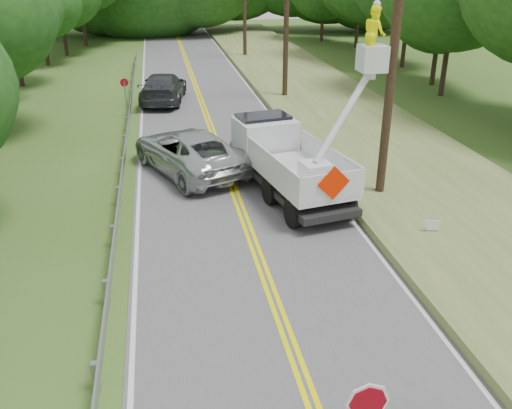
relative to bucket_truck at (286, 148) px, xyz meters
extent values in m
plane|color=#3A5017|center=(-1.96, -10.67, -1.50)|extent=(140.00, 140.00, 0.00)
cube|color=#555457|center=(-1.96, 3.33, -1.49)|extent=(7.20, 96.00, 0.02)
cube|color=#FFF000|center=(-2.06, 3.33, -1.47)|extent=(0.12, 96.00, 0.00)
cube|color=#FFF000|center=(-1.86, 3.33, -1.47)|extent=(0.12, 96.00, 0.00)
cube|color=silver|center=(-5.41, 3.33, -1.47)|extent=(0.12, 96.00, 0.00)
cube|color=silver|center=(1.49, 3.33, -1.47)|extent=(0.12, 96.00, 0.00)
cube|color=gray|center=(-6.06, -9.67, -1.15)|extent=(0.12, 0.14, 0.70)
cube|color=gray|center=(-6.06, -6.67, -1.15)|extent=(0.12, 0.14, 0.70)
cube|color=gray|center=(-6.06, -3.67, -1.15)|extent=(0.12, 0.14, 0.70)
cube|color=gray|center=(-6.06, -0.67, -1.15)|extent=(0.12, 0.14, 0.70)
cube|color=gray|center=(-6.06, 2.33, -1.15)|extent=(0.12, 0.14, 0.70)
cube|color=gray|center=(-6.06, 5.33, -1.15)|extent=(0.12, 0.14, 0.70)
cube|color=gray|center=(-6.06, 8.33, -1.15)|extent=(0.12, 0.14, 0.70)
cube|color=gray|center=(-6.06, 11.33, -1.15)|extent=(0.12, 0.14, 0.70)
cube|color=gray|center=(-6.06, 14.33, -1.15)|extent=(0.12, 0.14, 0.70)
cube|color=gray|center=(-6.06, 17.33, -1.15)|extent=(0.12, 0.14, 0.70)
cube|color=gray|center=(-6.06, 20.33, -1.15)|extent=(0.12, 0.14, 0.70)
cube|color=gray|center=(-6.06, 23.33, -1.15)|extent=(0.12, 0.14, 0.70)
cube|color=gray|center=(-6.06, 26.33, -1.15)|extent=(0.12, 0.14, 0.70)
cube|color=gray|center=(-5.96, 4.33, -0.90)|extent=(0.05, 48.00, 0.34)
cylinder|color=black|center=(3.04, -1.67, 3.50)|extent=(0.30, 0.30, 10.00)
cylinder|color=black|center=(3.04, 13.33, 3.50)|extent=(0.30, 0.30, 10.00)
cube|color=#566F34|center=(5.14, 3.33, -1.35)|extent=(7.00, 96.00, 0.30)
cylinder|color=#332319|center=(-13.34, 20.21, -0.07)|extent=(0.32, 0.32, 2.85)
ellipsoid|color=#1B4014|center=(-13.34, 20.21, 3.41)|extent=(6.65, 6.65, 5.85)
cylinder|color=#332319|center=(-12.90, 27.93, -0.11)|extent=(0.32, 0.32, 2.78)
ellipsoid|color=#1B4014|center=(-12.90, 27.93, 3.29)|extent=(6.48, 6.48, 5.70)
cylinder|color=#332319|center=(-12.05, 32.60, 0.04)|extent=(0.32, 0.32, 3.07)
cylinder|color=#332319|center=(-10.96, 37.94, 0.65)|extent=(0.32, 0.32, 4.29)
cylinder|color=#332319|center=(12.84, 12.67, 0.42)|extent=(0.32, 0.32, 3.82)
cylinder|color=#332319|center=(13.74, 15.66, -0.01)|extent=(0.32, 0.32, 2.96)
ellipsoid|color=#1B4014|center=(13.74, 15.66, 3.61)|extent=(6.92, 6.92, 6.09)
cylinder|color=#332319|center=(14.47, 22.11, 0.43)|extent=(0.32, 0.32, 3.84)
cylinder|color=#332319|center=(13.38, 25.79, 0.53)|extent=(0.32, 0.32, 4.05)
cylinder|color=#332319|center=(14.38, 32.45, 0.15)|extent=(0.32, 0.32, 3.29)
cylinder|color=#332319|center=(12.28, 36.86, -0.02)|extent=(0.32, 0.32, 2.94)
cylinder|color=maroon|center=(-1.93, -13.12, 0.82)|extent=(0.64, 0.03, 0.64)
cylinder|color=black|center=(-0.52, -3.37, -1.01)|extent=(0.46, 0.96, 0.93)
cylinder|color=black|center=(1.37, -3.01, -1.01)|extent=(0.46, 0.96, 0.93)
cylinder|color=black|center=(-0.88, -1.47, -1.01)|extent=(0.46, 0.96, 0.93)
cylinder|color=black|center=(1.01, -1.11, -1.01)|extent=(0.46, 0.96, 0.93)
cylinder|color=black|center=(-1.33, 0.90, -1.01)|extent=(0.46, 0.96, 0.93)
cylinder|color=black|center=(0.56, 1.26, -1.01)|extent=(0.46, 0.96, 0.93)
cube|color=black|center=(0.01, -1.01, -0.94)|extent=(3.14, 6.44, 0.24)
cube|color=silver|center=(0.14, -1.67, -0.46)|extent=(3.01, 4.77, 0.21)
cube|color=silver|center=(-0.93, -1.87, 0.02)|extent=(0.89, 4.37, 0.87)
cube|color=silver|center=(1.21, -1.47, 0.02)|extent=(0.89, 4.37, 0.87)
cube|color=silver|center=(0.55, -3.83, 0.02)|extent=(2.19, 0.47, 0.87)
cube|color=silver|center=(-0.48, 1.55, -0.17)|extent=(2.47, 2.21, 1.74)
cube|color=black|center=(-0.51, 1.74, 0.45)|extent=(2.13, 1.59, 0.72)
cube|color=silver|center=(0.34, -2.71, 0.02)|extent=(1.01, 1.01, 0.77)
cube|color=silver|center=(2.34, -1.67, 3.42)|extent=(0.82, 0.82, 0.82)
imported|color=#F8FF00|center=(2.34, -1.67, 4.21)|extent=(0.62, 0.80, 1.65)
cube|color=#F32100|center=(0.56, -3.90, 0.16)|extent=(1.08, 0.24, 1.09)
imported|color=#B6BABE|center=(-3.40, 2.22, -0.64)|extent=(4.92, 6.65, 1.68)
imported|color=#363A3D|center=(-4.12, 14.09, -0.65)|extent=(3.16, 6.00, 1.66)
cylinder|color=gray|center=(-6.14, 10.77, -0.50)|extent=(0.06, 0.06, 1.99)
cylinder|color=maroon|center=(-6.14, 10.77, 0.41)|extent=(0.45, 0.13, 0.45)
cube|color=white|center=(3.38, -4.94, -0.99)|extent=(0.45, 0.15, 0.32)
cylinder|color=gray|center=(3.19, -4.94, -1.26)|extent=(0.02, 0.02, 0.46)
cylinder|color=gray|center=(3.56, -4.94, -1.26)|extent=(0.02, 0.02, 0.46)
camera|label=1|loc=(-4.44, -18.43, 6.36)|focal=38.29mm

